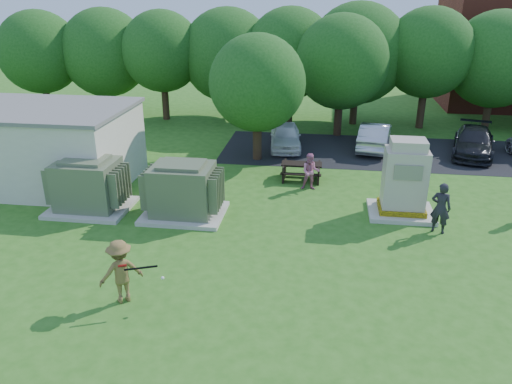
# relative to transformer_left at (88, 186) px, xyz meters

# --- Properties ---
(ground) EXTENTS (120.00, 120.00, 0.00)m
(ground) POSITION_rel_transformer_left_xyz_m (6.50, -4.50, -0.97)
(ground) COLOR #2D6619
(ground) RESTS_ON ground
(service_building) EXTENTS (10.00, 5.00, 3.20)m
(service_building) POSITION_rel_transformer_left_xyz_m (-4.50, 2.50, 0.63)
(service_building) COLOR beige
(service_building) RESTS_ON ground
(service_building_roof) EXTENTS (10.20, 5.20, 0.15)m
(service_building_roof) POSITION_rel_transformer_left_xyz_m (-4.50, 2.50, 2.31)
(service_building_roof) COLOR slate
(service_building_roof) RESTS_ON service_building
(parking_strip) EXTENTS (20.00, 6.00, 0.01)m
(parking_strip) POSITION_rel_transformer_left_xyz_m (13.50, 9.00, -0.96)
(parking_strip) COLOR #232326
(parking_strip) RESTS_ON ground
(transformer_left) EXTENTS (3.00, 2.40, 2.07)m
(transformer_left) POSITION_rel_transformer_left_xyz_m (0.00, 0.00, 0.00)
(transformer_left) COLOR beige
(transformer_left) RESTS_ON ground
(transformer_right) EXTENTS (3.00, 2.40, 2.07)m
(transformer_right) POSITION_rel_transformer_left_xyz_m (3.70, 0.00, 0.00)
(transformer_right) COLOR beige
(transformer_right) RESTS_ON ground
(generator_cabinet) EXTENTS (2.40, 1.96, 2.93)m
(generator_cabinet) POSITION_rel_transformer_left_xyz_m (11.78, 1.23, 0.31)
(generator_cabinet) COLOR beige
(generator_cabinet) RESTS_ON ground
(picnic_table) EXTENTS (1.78, 1.33, 0.76)m
(picnic_table) POSITION_rel_transformer_left_xyz_m (7.85, 4.41, -0.50)
(picnic_table) COLOR black
(picnic_table) RESTS_ON ground
(batter) EXTENTS (1.35, 1.24, 1.82)m
(batter) POSITION_rel_transformer_left_xyz_m (3.57, -5.63, -0.06)
(batter) COLOR brown
(batter) RESTS_ON ground
(person_by_generator) EXTENTS (0.78, 0.64, 1.84)m
(person_by_generator) POSITION_rel_transformer_left_xyz_m (12.87, -0.12, -0.05)
(person_by_generator) COLOR #232227
(person_by_generator) RESTS_ON ground
(person_at_picnic) EXTENTS (0.80, 0.64, 1.58)m
(person_at_picnic) POSITION_rel_transformer_left_xyz_m (8.28, 3.28, -0.18)
(person_at_picnic) COLOR #C0668D
(person_at_picnic) RESTS_ON ground
(car_white) EXTENTS (1.97, 4.05, 1.33)m
(car_white) POSITION_rel_transformer_left_xyz_m (6.73, 9.02, -0.30)
(car_white) COLOR white
(car_white) RESTS_ON ground
(car_silver_a) EXTENTS (2.17, 4.44, 1.40)m
(car_silver_a) POSITION_rel_transformer_left_xyz_m (11.42, 9.58, -0.27)
(car_silver_a) COLOR #B0B1B5
(car_silver_a) RESTS_ON ground
(car_dark) EXTENTS (3.01, 4.97, 1.35)m
(car_dark) POSITION_rel_transformer_left_xyz_m (16.33, 9.28, -0.30)
(car_dark) COLOR black
(car_dark) RESTS_ON ground
(batting_equipment) EXTENTS (1.20, 0.36, 0.41)m
(batting_equipment) POSITION_rel_transformer_left_xyz_m (4.21, -5.80, 0.17)
(batting_equipment) COLOR black
(batting_equipment) RESTS_ON ground
(tree_row) EXTENTS (41.30, 13.30, 7.30)m
(tree_row) POSITION_rel_transformer_left_xyz_m (8.25, 14.00, 3.18)
(tree_row) COLOR #47301E
(tree_row) RESTS_ON ground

